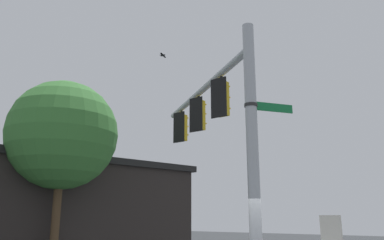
{
  "coord_description": "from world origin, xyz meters",
  "views": [
    {
      "loc": [
        4.41,
        -8.36,
        2.08
      ],
      "look_at": [
        -3.84,
        2.65,
        5.54
      ],
      "focal_mm": 36.09,
      "sensor_mm": 36.0,
      "label": 1
    }
  ],
  "objects_px": {
    "traffic_light_mid_outer": "(182,128)",
    "traffic_light_nearest_pole": "(222,99)",
    "bird_flying": "(163,55)",
    "traffic_light_mid_inner": "(199,115)",
    "street_name_sign": "(262,106)"
  },
  "relations": [
    {
      "from": "street_name_sign",
      "to": "bird_flying",
      "type": "distance_m",
      "value": 7.07
    },
    {
      "from": "bird_flying",
      "to": "traffic_light_mid_inner",
      "type": "bearing_deg",
      "value": -11.22
    },
    {
      "from": "traffic_light_nearest_pole",
      "to": "street_name_sign",
      "type": "relative_size",
      "value": 1.13
    },
    {
      "from": "traffic_light_nearest_pole",
      "to": "traffic_light_mid_outer",
      "type": "bearing_deg",
      "value": 145.41
    },
    {
      "from": "traffic_light_mid_inner",
      "to": "traffic_light_mid_outer",
      "type": "distance_m",
      "value": 2.06
    },
    {
      "from": "traffic_light_mid_inner",
      "to": "street_name_sign",
      "type": "bearing_deg",
      "value": -30.42
    },
    {
      "from": "bird_flying",
      "to": "street_name_sign",
      "type": "bearing_deg",
      "value": -23.63
    },
    {
      "from": "street_name_sign",
      "to": "bird_flying",
      "type": "bearing_deg",
      "value": 156.37
    },
    {
      "from": "traffic_light_mid_inner",
      "to": "bird_flying",
      "type": "bearing_deg",
      "value": 168.78
    },
    {
      "from": "traffic_light_mid_outer",
      "to": "bird_flying",
      "type": "xyz_separation_m",
      "value": [
        -0.43,
        -0.75,
        2.98
      ]
    },
    {
      "from": "traffic_light_mid_inner",
      "to": "street_name_sign",
      "type": "xyz_separation_m",
      "value": [
        3.4,
        -1.99,
        -0.72
      ]
    },
    {
      "from": "street_name_sign",
      "to": "traffic_light_mid_inner",
      "type": "bearing_deg",
      "value": 149.58
    },
    {
      "from": "traffic_light_mid_outer",
      "to": "traffic_light_nearest_pole",
      "type": "bearing_deg",
      "value": -34.59
    },
    {
      "from": "street_name_sign",
      "to": "bird_flying",
      "type": "relative_size",
      "value": 3.19
    },
    {
      "from": "traffic_light_mid_inner",
      "to": "bird_flying",
      "type": "relative_size",
      "value": 3.59
    }
  ]
}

